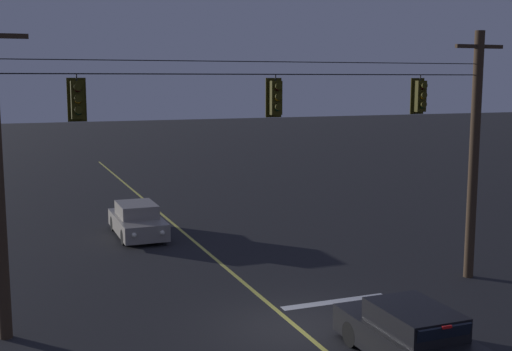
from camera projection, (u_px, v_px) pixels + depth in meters
ground_plane at (298, 328)px, 17.43m from camera, size 180.00×180.00×0.00m
lane_centre_stripe at (209, 253)px, 24.91m from camera, size 0.14×60.00×0.01m
stop_bar_paint at (335, 302)px, 19.50m from camera, size 3.40×0.36×0.01m
signal_span_assembly at (269, 163)px, 18.76m from camera, size 16.33×0.32×8.11m
traffic_light_leftmost at (77, 100)px, 16.59m from camera, size 0.48×0.41×1.22m
traffic_light_left_inner at (276, 98)px, 18.55m from camera, size 0.48×0.41×1.22m
traffic_light_centre at (420, 96)px, 20.29m from camera, size 0.48×0.41×1.22m
car_waiting_near_lane at (411, 337)px, 15.17m from camera, size 1.80×4.33×1.39m
car_oncoming_lead at (137, 221)px, 27.63m from camera, size 1.80×4.42×1.39m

